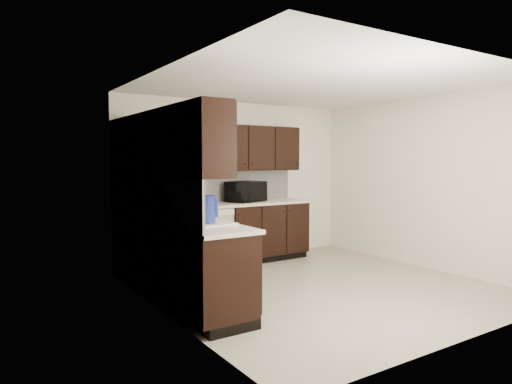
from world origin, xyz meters
TOP-DOWN VIEW (x-y plane):
  - floor at (0.00, 0.00)m, footprint 4.00×4.00m
  - ceiling at (0.00, 0.00)m, footprint 4.00×4.00m
  - wall_back at (0.00, 2.00)m, footprint 4.00×0.02m
  - wall_left at (-2.00, 0.00)m, footprint 0.02×4.00m
  - wall_right at (2.00, 0.00)m, footprint 0.02×4.00m
  - wall_front at (0.00, -2.00)m, footprint 4.00×0.02m
  - lower_cabinets at (-1.01, 1.11)m, footprint 3.00×2.80m
  - countertop at (-1.01, 1.11)m, footprint 3.03×2.83m
  - backsplash at (-1.22, 1.32)m, footprint 3.00×2.80m
  - upper_cabinets at (-1.10, 1.20)m, footprint 3.00×2.80m
  - dishwasher at (-0.70, 1.41)m, footprint 0.58×0.04m
  - sink at (-1.68, -0.01)m, footprint 0.54×0.82m
  - microwave at (-0.01, 1.71)m, footprint 0.65×0.52m
  - soap_bottle_a at (-1.52, 0.53)m, footprint 0.12×0.12m
  - soap_bottle_b at (-1.77, -0.19)m, footprint 0.10×0.10m
  - toaster_oven at (-1.36, 1.75)m, footprint 0.41×0.32m
  - storage_bin at (-1.66, 1.08)m, footprint 0.51×0.38m
  - blue_pitcher at (-1.69, -0.24)m, footprint 0.23×0.23m
  - teal_tumbler at (-1.53, 0.98)m, footprint 0.11×0.11m
  - paper_towel_roll at (-1.60, 0.68)m, footprint 0.20×0.20m

SIDE VIEW (x-z plane):
  - floor at x=0.00m, z-range 0.00..0.00m
  - lower_cabinets at x=-1.01m, z-range -0.04..0.86m
  - dishwasher at x=-0.70m, z-range 0.16..0.94m
  - sink at x=-1.68m, z-range 0.67..1.09m
  - countertop at x=-1.01m, z-range 0.90..0.94m
  - storage_bin at x=-1.66m, z-range 0.94..1.13m
  - soap_bottle_a at x=-1.52m, z-range 0.94..1.14m
  - soap_bottle_b at x=-1.77m, z-range 0.94..1.15m
  - teal_tumbler at x=-1.53m, z-range 0.94..1.16m
  - toaster_oven at x=-1.36m, z-range 0.94..1.18m
  - blue_pitcher at x=-1.69m, z-range 0.94..1.24m
  - microwave at x=-0.01m, z-range 0.94..1.26m
  - paper_towel_roll at x=-1.60m, z-range 0.94..1.27m
  - backsplash at x=-1.22m, z-range 0.94..1.42m
  - wall_back at x=0.00m, z-range 0.00..2.50m
  - wall_left at x=-2.00m, z-range 0.00..2.50m
  - wall_right at x=2.00m, z-range 0.00..2.50m
  - wall_front at x=0.00m, z-range 0.00..2.50m
  - upper_cabinets at x=-1.10m, z-range 1.42..2.12m
  - ceiling at x=0.00m, z-range 2.50..2.50m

